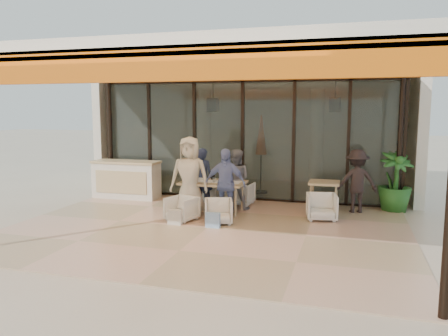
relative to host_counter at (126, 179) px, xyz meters
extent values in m
plane|color=#C6B293|center=(3.09, -2.30, -0.53)|extent=(70.00, 70.00, 0.00)
cube|color=tan|center=(3.09, -2.30, -0.53)|extent=(8.00, 6.00, 0.01)
cube|color=silver|center=(3.09, -2.30, 2.77)|extent=(8.00, 6.00, 0.20)
cube|color=#DD5F0B|center=(3.09, -5.24, 2.49)|extent=(8.00, 0.12, 0.45)
cube|color=#DD4512|center=(3.09, -4.55, 2.61)|extent=(8.00, 1.50, 0.06)
cylinder|color=black|center=(-0.79, 0.58, 1.07)|extent=(0.12, 0.12, 3.20)
cylinder|color=black|center=(6.97, 0.58, 1.07)|extent=(0.12, 0.12, 3.20)
cube|color=#9EADA3|center=(3.09, 0.70, 1.07)|extent=(8.00, 0.03, 3.20)
cube|color=black|center=(3.09, 0.70, -0.49)|extent=(8.00, 0.10, 0.08)
cube|color=black|center=(3.09, 0.70, 2.63)|extent=(8.00, 0.10, 0.08)
cube|color=black|center=(-0.91, 0.70, 1.07)|extent=(0.08, 0.10, 3.20)
cube|color=black|center=(0.39, 0.70, 1.07)|extent=(0.08, 0.10, 3.20)
cube|color=black|center=(1.74, 0.70, 1.07)|extent=(0.08, 0.10, 3.20)
cube|color=black|center=(3.09, 0.70, 1.07)|extent=(0.08, 0.10, 3.20)
cube|color=black|center=(4.44, 0.70, 1.07)|extent=(0.08, 0.10, 3.20)
cube|color=black|center=(5.79, 0.70, 1.07)|extent=(0.08, 0.10, 3.20)
cube|color=black|center=(7.09, 0.70, 1.07)|extent=(0.08, 0.10, 3.20)
cube|color=silver|center=(3.09, 4.20, 1.17)|extent=(9.00, 0.25, 3.40)
cube|color=silver|center=(-1.31, 2.45, 1.17)|extent=(0.25, 3.50, 3.40)
cube|color=silver|center=(7.49, 2.45, 1.17)|extent=(0.25, 3.50, 3.40)
cube|color=silver|center=(3.09, 2.45, 2.87)|extent=(9.00, 3.50, 0.25)
cube|color=tan|center=(3.09, 2.45, -0.52)|extent=(8.00, 3.50, 0.02)
cylinder|color=silver|center=(1.49, 2.30, 0.97)|extent=(0.40, 0.40, 3.00)
cylinder|color=silver|center=(4.89, 2.30, 0.97)|extent=(0.40, 0.40, 3.00)
cylinder|color=black|center=(1.89, 1.90, 2.47)|extent=(0.03, 0.03, 0.70)
cube|color=black|center=(1.89, 1.90, 2.02)|extent=(0.30, 0.30, 0.40)
sphere|color=#FFBF72|center=(1.89, 1.90, 2.02)|extent=(0.18, 0.18, 0.18)
cylinder|color=black|center=(5.39, 1.90, 2.47)|extent=(0.03, 0.03, 0.70)
cube|color=black|center=(5.39, 1.90, 2.02)|extent=(0.30, 0.30, 0.40)
sphere|color=#FFBF72|center=(5.39, 1.90, 2.02)|extent=(0.18, 0.18, 0.18)
cylinder|color=black|center=(3.39, 1.70, -0.48)|extent=(0.40, 0.40, 0.05)
cylinder|color=black|center=(3.39, 1.70, 0.52)|extent=(0.04, 0.04, 2.10)
cone|color=#F24F15|center=(3.39, 1.70, 1.17)|extent=(0.32, 0.32, 1.10)
cube|color=silver|center=(0.00, 0.00, -0.03)|extent=(1.80, 0.60, 1.00)
cube|color=tan|center=(0.00, 0.00, 0.48)|extent=(1.85, 0.65, 0.06)
cube|color=tan|center=(0.00, -0.31, -0.03)|extent=(1.50, 0.02, 0.60)
cube|color=tan|center=(2.77, -0.88, 0.19)|extent=(1.50, 0.90, 0.05)
cube|color=white|center=(2.77, -0.88, 0.21)|extent=(1.30, 0.35, 0.01)
cylinder|color=tan|center=(2.15, -1.20, -0.18)|extent=(0.06, 0.06, 0.70)
cylinder|color=tan|center=(3.39, -1.20, -0.18)|extent=(0.06, 0.06, 0.70)
cylinder|color=tan|center=(2.15, -0.56, -0.18)|extent=(0.06, 0.06, 0.70)
cylinder|color=tan|center=(3.39, -0.56, -0.18)|extent=(0.06, 0.06, 0.70)
cylinder|color=white|center=(2.32, -1.03, 0.27)|extent=(0.06, 0.06, 0.11)
cylinder|color=white|center=(2.52, -0.68, 0.27)|extent=(0.06, 0.06, 0.11)
cylinder|color=white|center=(2.82, -0.98, 0.27)|extent=(0.06, 0.06, 0.11)
cylinder|color=white|center=(3.07, -0.70, 0.27)|extent=(0.06, 0.06, 0.11)
cylinder|color=white|center=(3.27, -1.08, 0.27)|extent=(0.06, 0.06, 0.11)
cylinder|color=maroon|center=(2.22, -0.73, 0.30)|extent=(0.07, 0.07, 0.16)
cylinder|color=black|center=(2.67, -0.60, 0.30)|extent=(0.09, 0.09, 0.17)
cylinder|color=black|center=(2.67, -0.60, 0.39)|extent=(0.10, 0.10, 0.01)
cylinder|color=white|center=(2.32, -1.18, 0.22)|extent=(0.22, 0.22, 0.01)
cylinder|color=white|center=(3.22, -1.18, 0.22)|extent=(0.22, 0.22, 0.01)
cylinder|color=white|center=(2.32, -0.56, 0.22)|extent=(0.22, 0.22, 0.01)
cylinder|color=white|center=(3.22, -0.56, 0.22)|extent=(0.22, 0.22, 0.01)
imported|color=silver|center=(2.35, 0.07, -0.22)|extent=(0.64, 0.60, 0.62)
imported|color=silver|center=(3.19, 0.07, -0.21)|extent=(0.67, 0.64, 0.65)
imported|color=silver|center=(2.35, -1.83, -0.23)|extent=(0.72, 0.70, 0.60)
imported|color=silver|center=(3.19, -1.83, -0.23)|extent=(0.72, 0.69, 0.59)
imported|color=#191F37|center=(2.35, -0.43, 0.21)|extent=(0.58, 0.42, 1.49)
imported|color=slate|center=(3.19, -0.43, 0.21)|extent=(0.78, 0.64, 1.48)
imported|color=beige|center=(2.35, -1.33, 0.38)|extent=(0.93, 0.65, 1.82)
imported|color=#7480C2|center=(3.19, -1.33, 0.26)|extent=(0.93, 0.41, 1.58)
cube|color=silver|center=(2.35, -2.23, -0.36)|extent=(0.30, 0.10, 0.34)
cube|color=#99BFD8|center=(3.19, -2.23, -0.36)|extent=(0.30, 0.10, 0.34)
cube|color=tan|center=(5.28, -0.15, 0.19)|extent=(0.70, 0.70, 0.05)
cylinder|color=tan|center=(5.00, -0.43, -0.18)|extent=(0.05, 0.05, 0.70)
cylinder|color=tan|center=(5.56, -0.43, -0.18)|extent=(0.05, 0.05, 0.70)
cylinder|color=tan|center=(5.00, 0.13, -0.18)|extent=(0.05, 0.05, 0.70)
cylinder|color=tan|center=(5.56, 0.13, -0.18)|extent=(0.05, 0.05, 0.70)
imported|color=silver|center=(5.28, -0.90, -0.20)|extent=(0.73, 0.70, 0.66)
imported|color=black|center=(6.01, 0.03, 0.22)|extent=(1.09, 0.79, 1.51)
imported|color=#1E5919|center=(6.89, 0.48, 0.19)|extent=(1.08, 1.08, 1.44)
camera|label=1|loc=(5.86, -10.52, 1.92)|focal=35.00mm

